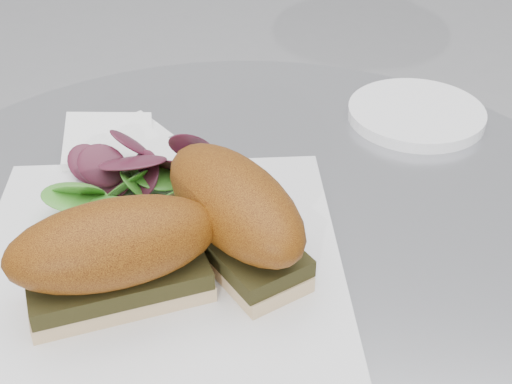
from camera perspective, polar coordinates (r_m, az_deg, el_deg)
plate at (r=0.56m, az=-7.70°, el=-5.95°), size 0.32×0.32×0.02m
sandwich_left at (r=0.50m, az=-11.21°, el=-4.84°), size 0.16×0.12×0.08m
sandwich_right at (r=0.53m, az=-1.76°, el=-1.56°), size 0.15×0.16×0.08m
salad at (r=0.61m, az=-10.09°, el=1.75°), size 0.11×0.11×0.05m
napkin at (r=0.69m, az=-10.23°, el=2.72°), size 0.12×0.12×0.02m
saucer at (r=0.78m, az=12.70°, el=6.14°), size 0.14×0.14×0.01m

